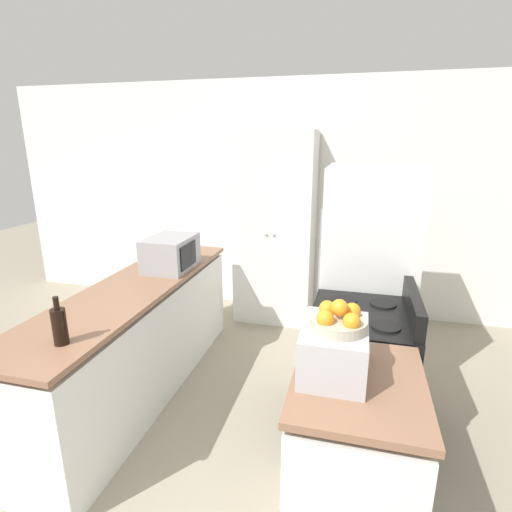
# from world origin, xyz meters

# --- Properties ---
(wall_back) EXTENTS (7.00, 0.06, 2.60)m
(wall_back) POSITION_xyz_m (0.00, 3.33, 1.30)
(wall_back) COLOR white
(wall_back) RESTS_ON ground_plane
(counter_left) EXTENTS (0.60, 2.44, 0.90)m
(counter_left) POSITION_xyz_m (-0.83, 1.32, 0.43)
(counter_left) COLOR silver
(counter_left) RESTS_ON ground_plane
(counter_right) EXTENTS (0.60, 0.76, 0.90)m
(counter_right) POSITION_xyz_m (0.83, 0.48, 0.43)
(counter_right) COLOR silver
(counter_right) RESTS_ON ground_plane
(pantry_cabinet) EXTENTS (0.82, 0.59, 2.05)m
(pantry_cabinet) POSITION_xyz_m (-0.08, 2.99, 1.03)
(pantry_cabinet) COLOR silver
(pantry_cabinet) RESTS_ON ground_plane
(stove) EXTENTS (0.66, 0.72, 1.06)m
(stove) POSITION_xyz_m (0.85, 1.24, 0.46)
(stove) COLOR black
(stove) RESTS_ON ground_plane
(refrigerator) EXTENTS (0.73, 0.79, 1.76)m
(refrigerator) POSITION_xyz_m (0.88, 2.03, 0.88)
(refrigerator) COLOR white
(refrigerator) RESTS_ON ground_plane
(microwave) EXTENTS (0.36, 0.48, 0.28)m
(microwave) POSITION_xyz_m (-0.73, 1.77, 1.04)
(microwave) COLOR #939399
(microwave) RESTS_ON counter_left
(wine_bottle) EXTENTS (0.08, 0.08, 0.27)m
(wine_bottle) POSITION_xyz_m (-0.72, 0.42, 1.00)
(wine_bottle) COLOR black
(wine_bottle) RESTS_ON counter_left
(toaster_oven) EXTENTS (0.30, 0.41, 0.23)m
(toaster_oven) POSITION_xyz_m (0.71, 0.51, 1.01)
(toaster_oven) COLOR #B2B2B7
(toaster_oven) RESTS_ON counter_right
(fruit_bowl) EXTENTS (0.26, 0.26, 0.14)m
(fruit_bowl) POSITION_xyz_m (0.72, 0.49, 1.18)
(fruit_bowl) COLOR #B2A893
(fruit_bowl) RESTS_ON toaster_oven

